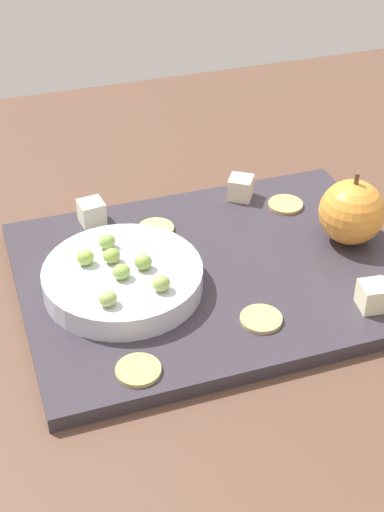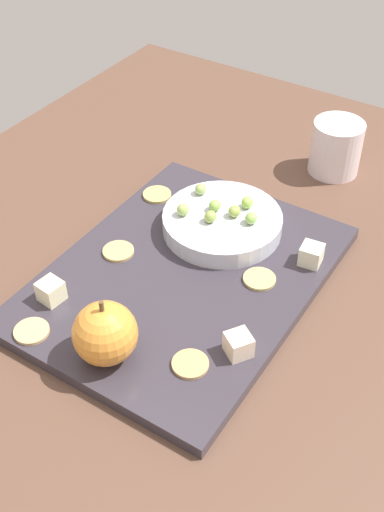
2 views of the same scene
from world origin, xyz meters
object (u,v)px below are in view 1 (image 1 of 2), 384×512
(grape_0, at_px, (143,262))
(grape_6, at_px, (85,257))
(serving_dish, at_px, (123,279))
(grape_1, at_px, (161,283))
(cheese_cube_1, at_px, (241,188))
(cracker_1, at_px, (138,370))
(cheese_cube_2, at_px, (373,296))
(apple_whole, at_px, (352,212))
(grape_2, at_px, (112,256))
(cracker_4, at_px, (286,205))
(platter, at_px, (215,274))
(cheese_cube_0, at_px, (92,212))
(cracker_3, at_px, (156,229))
(cracker_0, at_px, (261,319))
(grape_3, at_px, (108,299))
(grape_5, at_px, (121,272))
(grape_4, at_px, (106,240))

(grape_0, xyz_separation_m, grape_6, (0.05, -0.03, 0.00))
(serving_dish, distance_m, grape_1, 0.06)
(cheese_cube_1, distance_m, cracker_1, 0.30)
(serving_dish, bearing_deg, grape_6, -30.32)
(cheese_cube_2, xyz_separation_m, cracker_1, (0.24, 0.01, -0.01))
(apple_whole, height_order, grape_2, apple_whole)
(cheese_cube_2, bearing_deg, cracker_4, -88.76)
(apple_whole, height_order, cheese_cube_1, apple_whole)
(cracker_4, relative_size, grape_6, 2.31)
(platter, distance_m, cheese_cube_2, 0.16)
(cracker_4, bearing_deg, grape_1, 35.01)
(cheese_cube_1, xyz_separation_m, grape_6, (0.20, 0.10, 0.02))
(cheese_cube_0, bearing_deg, cracker_3, 148.49)
(cheese_cube_2, bearing_deg, platter, -41.09)
(cheese_cube_1, distance_m, cracker_3, 0.12)
(cracker_0, bearing_deg, grape_6, -36.88)
(cheese_cube_1, bearing_deg, grape_2, 31.24)
(cracker_1, relative_size, cracker_4, 1.00)
(cheese_cube_2, relative_size, cracker_1, 0.65)
(grape_3, bearing_deg, cracker_4, -150.28)
(cheese_cube_0, relative_size, grape_5, 1.51)
(cracker_4, xyz_separation_m, grape_2, (0.22, 0.07, 0.03))
(cracker_1, bearing_deg, cheese_cube_2, -176.69)
(grape_1, bearing_deg, cheese_cube_1, -131.25)
(platter, bearing_deg, grape_1, 33.64)
(grape_2, bearing_deg, grape_3, 73.37)
(cracker_1, xyz_separation_m, grape_1, (-0.04, -0.07, 0.03))
(serving_dish, bearing_deg, grape_3, 62.63)
(cracker_1, height_order, grape_3, grape_3)
(apple_whole, distance_m, grape_5, 0.26)
(grape_1, bearing_deg, cracker_3, -103.85)
(cracker_3, height_order, grape_1, grape_1)
(cheese_cube_1, relative_size, grape_0, 1.51)
(serving_dish, distance_m, grape_0, 0.03)
(serving_dish, relative_size, grape_2, 9.06)
(apple_whole, height_order, grape_4, apple_whole)
(cracker_3, bearing_deg, grape_6, 37.25)
(cheese_cube_1, distance_m, cheese_cube_2, 0.23)
(apple_whole, height_order, cracker_3, apple_whole)
(cracker_3, relative_size, grape_4, 2.31)
(grape_4, distance_m, grape_5, 0.06)
(cheese_cube_0, bearing_deg, cracker_4, 170.07)
(grape_1, xyz_separation_m, grape_5, (0.03, -0.03, -0.00))
(grape_2, distance_m, grape_6, 0.03)
(cracker_3, height_order, grape_0, grape_0)
(platter, distance_m, cracker_1, 0.17)
(grape_1, height_order, grape_3, grape_1)
(cracker_0, bearing_deg, cheese_cube_0, -62.00)
(cheese_cube_1, distance_m, grape_1, 0.22)
(cracker_0, relative_size, cracker_4, 1.00)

